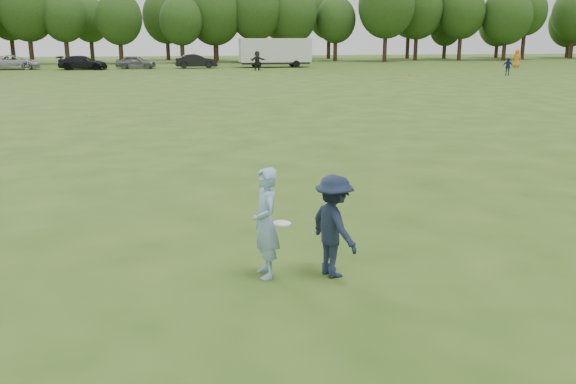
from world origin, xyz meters
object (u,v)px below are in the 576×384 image
Objects in this scene: defender at (334,226)px; player_far_c at (517,58)px; car_c at (13,62)px; field_cone at (409,74)px; player_far_b at (508,67)px; cargo_trailer at (275,51)px; car_f at (196,61)px; car_d at (83,63)px; thrower at (266,223)px; car_e at (136,62)px; player_far_d at (257,61)px.

player_far_c is at bearing -52.10° from defender.
car_c is 18.22× the size of field_cone.
player_far_b is 25.68m from cargo_trailer.
car_f is at bearing -93.26° from car_c.
player_far_b reaches higher than field_cone.
defender reaches higher than car_f.
defender is 61.06m from car_d.
thrower is 60.70m from car_d.
car_f reaches higher than field_cone.
car_d reaches higher than field_cone.
cargo_trailer is at bearing -92.01° from car_c.
player_far_c is at bearing -87.74° from car_d.
defender reaches higher than car_e.
player_far_c is 0.44× the size of car_f.
defender is at bearing -87.58° from player_far_b.
car_d is (-47.68, 4.12, -0.29)m from player_far_c.
cargo_trailer is (20.82, 1.15, 1.05)m from car_d.
car_d is 5.49m from car_e.
player_far_c is at bearing -99.05° from car_f.
car_e is (-42.25, 4.94, -0.29)m from player_far_c.
cargo_trailer is at bearing 171.73° from player_far_b.
car_f reaches higher than car_d.
car_e is at bearing -94.89° from car_c.
field_cone is (18.37, -16.72, -0.61)m from car_f.
player_far_b is 0.31× the size of car_d.
car_e is at bearing -178.79° from cargo_trailer.
car_c is at bearing 93.90° from car_e.
cargo_trailer reaches higher than car_c.
car_c is at bearing 142.30° from player_far_d.
player_far_b is (27.80, 43.47, -0.02)m from defender.
field_cone is at bearing -115.79° from car_e.
car_e is at bearing 23.22° from player_far_c.
thrower is at bearing -121.54° from player_far_d.
player_far_b reaches higher than car_c.
player_far_d is (6.32, 55.46, 0.18)m from defender.
player_far_d is 26.08m from car_c.
car_c is 1.19× the size of car_f.
field_cone is at bearing -60.78° from cargo_trailer.
player_far_b is at bearing -53.11° from player_far_d.
player_far_c is 29.66m from player_far_d.
player_far_c is 0.48× the size of car_e.
car_c is at bearing 86.52° from car_f.
car_f is at bearing -178.48° from cargo_trailer.
defender is at bearing -112.86° from field_cone.
car_e is at bearing 177.84° from thrower.
car_d is (-18.02, 4.47, -0.26)m from player_far_d.
player_far_c is (8.18, 12.33, 0.22)m from player_far_b.
car_e is (-5.22, 60.58, -0.15)m from thrower.
player_far_d is at bearing -104.56° from car_c.
defender is 0.80× the size of player_far_c.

